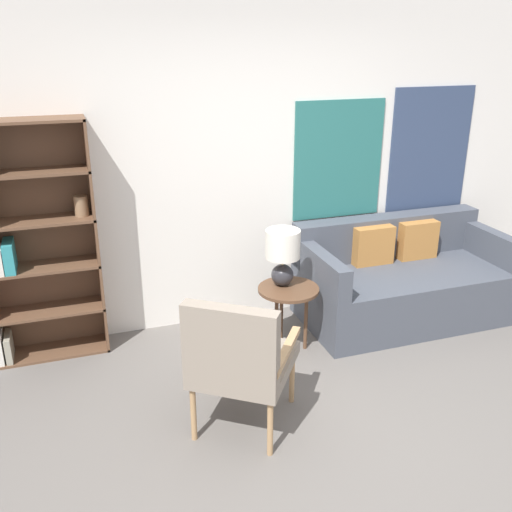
{
  "coord_description": "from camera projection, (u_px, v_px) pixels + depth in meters",
  "views": [
    {
      "loc": [
        -1.37,
        -2.39,
        2.34
      ],
      "look_at": [
        -0.17,
        1.13,
        0.9
      ],
      "focal_mm": 40.0,
      "sensor_mm": 36.0,
      "label": 1
    }
  ],
  "objects": [
    {
      "name": "ground_plane",
      "position": [
        345.0,
        460.0,
        3.36
      ],
      "size": [
        14.0,
        14.0,
        0.0
      ],
      "primitive_type": "plane",
      "color": "#66605B"
    },
    {
      "name": "side_table",
      "position": [
        288.0,
        295.0,
        4.43
      ],
      "size": [
        0.48,
        0.48,
        0.52
      ],
      "color": "brown",
      "rests_on": "ground_plane"
    },
    {
      "name": "wall_back",
      "position": [
        246.0,
        165.0,
        4.68
      ],
      "size": [
        6.4,
        0.08,
        2.7
      ],
      "color": "white",
      "rests_on": "ground_plane"
    },
    {
      "name": "armchair",
      "position": [
        239.0,
        357.0,
        3.42
      ],
      "size": [
        0.83,
        0.84,
        0.93
      ],
      "color": "tan",
      "rests_on": "ground_plane"
    },
    {
      "name": "couch",
      "position": [
        402.0,
        281.0,
        5.02
      ],
      "size": [
        1.79,
        0.92,
        0.84
      ],
      "color": "#474C56",
      "rests_on": "ground_plane"
    },
    {
      "name": "table_lamp",
      "position": [
        283.0,
        252.0,
        4.36
      ],
      "size": [
        0.27,
        0.27,
        0.45
      ],
      "color": "#2D2D33",
      "rests_on": "side_table"
    }
  ]
}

